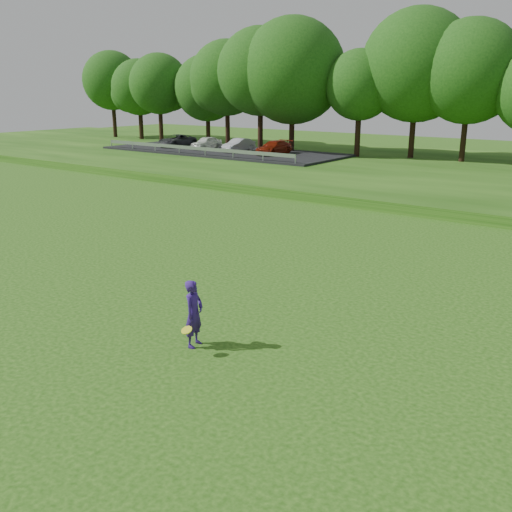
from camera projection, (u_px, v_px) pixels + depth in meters
The scene contains 6 objects.
ground at pixel (121, 335), 15.39m from camera, with size 140.00×140.00×0.00m, color #1A450D.
berm at pixel (484, 176), 41.49m from camera, with size 130.00×30.00×0.60m, color #1A450D.
walking_path at pixel (409, 212), 30.79m from camera, with size 130.00×1.60×0.04m, color gray.
treeline at pixel (511, 65), 42.38m from camera, with size 104.00×7.00×15.00m, color #184710, non-canonical shape.
parking_lot at pixel (219, 148), 54.21m from camera, with size 24.00×9.00×1.38m.
woman at pixel (194, 314), 14.51m from camera, with size 0.64×1.01×1.77m.
Camera 1 is at (11.38, -9.19, 6.38)m, focal length 40.00 mm.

